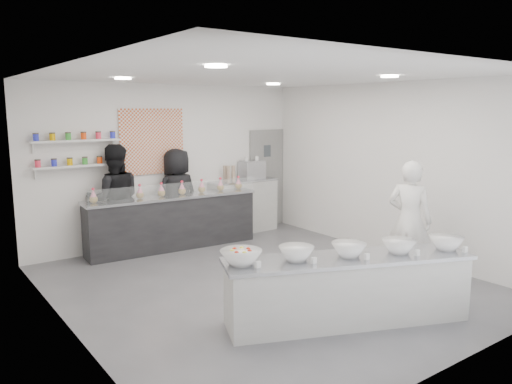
% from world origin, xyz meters
% --- Properties ---
extents(floor, '(6.00, 6.00, 0.00)m').
position_xyz_m(floor, '(0.00, 0.00, 0.00)').
color(floor, '#515156').
rests_on(floor, ground).
extents(ceiling, '(6.00, 6.00, 0.00)m').
position_xyz_m(ceiling, '(0.00, 0.00, 3.00)').
color(ceiling, white).
rests_on(ceiling, floor).
extents(back_wall, '(5.50, 0.00, 5.50)m').
position_xyz_m(back_wall, '(0.00, 3.00, 1.50)').
color(back_wall, white).
rests_on(back_wall, floor).
extents(left_wall, '(0.00, 6.00, 6.00)m').
position_xyz_m(left_wall, '(-2.75, 0.00, 1.50)').
color(left_wall, white).
rests_on(left_wall, floor).
extents(right_wall, '(0.00, 6.00, 6.00)m').
position_xyz_m(right_wall, '(2.75, 0.00, 1.50)').
color(right_wall, white).
rests_on(right_wall, floor).
extents(back_door, '(0.88, 0.04, 2.10)m').
position_xyz_m(back_door, '(2.30, 2.97, 1.05)').
color(back_door, gray).
rests_on(back_door, floor).
extents(pattern_panel, '(1.25, 0.03, 1.20)m').
position_xyz_m(pattern_panel, '(-0.35, 2.98, 1.95)').
color(pattern_panel, '#CB4B15').
rests_on(pattern_panel, back_wall).
extents(jar_shelf_lower, '(1.45, 0.22, 0.04)m').
position_xyz_m(jar_shelf_lower, '(-1.75, 2.90, 1.60)').
color(jar_shelf_lower, silver).
rests_on(jar_shelf_lower, back_wall).
extents(jar_shelf_upper, '(1.45, 0.22, 0.04)m').
position_xyz_m(jar_shelf_upper, '(-1.75, 2.90, 2.02)').
color(jar_shelf_upper, silver).
rests_on(jar_shelf_upper, back_wall).
extents(preserve_jars, '(1.45, 0.10, 0.56)m').
position_xyz_m(preserve_jars, '(-1.75, 2.88, 1.88)').
color(preserve_jars, '#FE314E').
rests_on(preserve_jars, jar_shelf_lower).
extents(downlight_0, '(0.24, 0.24, 0.02)m').
position_xyz_m(downlight_0, '(-1.40, -1.00, 2.98)').
color(downlight_0, white).
rests_on(downlight_0, ceiling).
extents(downlight_1, '(0.24, 0.24, 0.02)m').
position_xyz_m(downlight_1, '(1.40, -1.00, 2.98)').
color(downlight_1, white).
rests_on(downlight_1, ceiling).
extents(downlight_2, '(0.24, 0.24, 0.02)m').
position_xyz_m(downlight_2, '(-1.40, 1.60, 2.98)').
color(downlight_2, white).
rests_on(downlight_2, ceiling).
extents(downlight_3, '(0.24, 0.24, 0.02)m').
position_xyz_m(downlight_3, '(1.40, 1.60, 2.98)').
color(downlight_3, white).
rests_on(downlight_3, ceiling).
extents(prep_counter, '(3.02, 1.78, 0.82)m').
position_xyz_m(prep_counter, '(0.01, -1.65, 0.41)').
color(prep_counter, beige).
rests_on(prep_counter, floor).
extents(back_bar, '(3.21, 0.80, 0.98)m').
position_xyz_m(back_bar, '(-0.20, 2.53, 0.49)').
color(back_bar, black).
rests_on(back_bar, floor).
extents(sneeze_guard, '(3.13, 0.23, 0.27)m').
position_xyz_m(sneeze_guard, '(-0.22, 2.25, 1.12)').
color(sneeze_guard, white).
rests_on(sneeze_guard, back_bar).
extents(espresso_ledge, '(1.48, 0.47, 1.10)m').
position_xyz_m(espresso_ledge, '(1.55, 2.78, 0.55)').
color(espresso_ledge, beige).
rests_on(espresso_ledge, floor).
extents(espresso_machine, '(0.49, 0.34, 0.37)m').
position_xyz_m(espresso_machine, '(1.77, 2.78, 1.28)').
color(espresso_machine, '#93969E').
rests_on(espresso_machine, espresso_ledge).
extents(cup_stacks, '(0.24, 0.24, 0.32)m').
position_xyz_m(cup_stacks, '(1.21, 2.78, 1.26)').
color(cup_stacks, gray).
rests_on(cup_stacks, espresso_ledge).
extents(prep_bowls, '(2.98, 1.63, 0.17)m').
position_xyz_m(prep_bowls, '(0.01, -1.65, 0.90)').
color(prep_bowls, white).
rests_on(prep_bowls, prep_counter).
extents(label_cards, '(2.66, 0.04, 0.07)m').
position_xyz_m(label_cards, '(0.21, -2.13, 0.85)').
color(label_cards, white).
rests_on(label_cards, prep_counter).
extents(cookie_bags, '(2.94, 0.33, 0.26)m').
position_xyz_m(cookie_bags, '(-0.20, 2.53, 1.11)').
color(cookie_bags, pink).
rests_on(cookie_bags, back_bar).
extents(woman_prep, '(0.65, 0.77, 1.80)m').
position_xyz_m(woman_prep, '(1.90, -1.08, 0.90)').
color(woman_prep, white).
rests_on(woman_prep, floor).
extents(staff_left, '(1.11, 0.97, 1.95)m').
position_xyz_m(staff_left, '(-1.18, 2.78, 0.97)').
color(staff_left, black).
rests_on(staff_left, floor).
extents(staff_right, '(0.95, 0.68, 1.82)m').
position_xyz_m(staff_right, '(0.04, 2.78, 0.91)').
color(staff_right, black).
rests_on(staff_right, floor).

